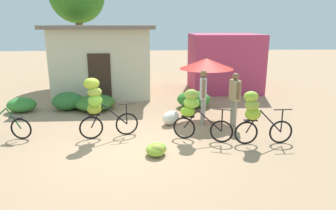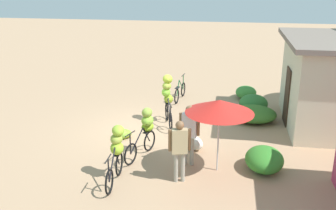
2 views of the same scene
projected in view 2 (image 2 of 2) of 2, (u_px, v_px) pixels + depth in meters
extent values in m
plane|color=tan|center=(146.00, 131.00, 13.61)|extent=(60.00, 60.00, 0.00)
cube|color=#332319|center=(287.00, 96.00, 14.00)|extent=(0.90, 0.06, 2.00)
ellipsoid|color=#3A8535|center=(246.00, 92.00, 16.94)|extent=(1.05, 0.87, 0.53)
ellipsoid|color=#306E30|center=(253.00, 103.00, 15.38)|extent=(1.13, 1.10, 0.66)
ellipsoid|color=#3B7129|center=(253.00, 114.00, 14.44)|extent=(1.49, 1.66, 0.53)
ellipsoid|color=#327F29|center=(264.00, 159.00, 10.88)|extent=(1.29, 1.04, 0.63)
cylinder|color=beige|center=(218.00, 137.00, 10.64)|extent=(0.04, 0.04, 1.96)
cone|color=red|center=(220.00, 106.00, 10.36)|extent=(1.82, 1.82, 0.35)
torus|color=black|center=(183.00, 89.00, 17.23)|extent=(0.62, 0.14, 0.62)
torus|color=black|center=(177.00, 96.00, 16.29)|extent=(0.62, 0.14, 0.62)
cylinder|color=#19592D|center=(178.00, 88.00, 16.36)|extent=(0.40, 0.09, 0.61)
cylinder|color=#19592D|center=(181.00, 85.00, 16.83)|extent=(0.70, 0.13, 0.62)
cylinder|color=black|center=(183.00, 75.00, 17.02)|extent=(0.50, 0.10, 0.03)
cylinder|color=#19592D|center=(183.00, 82.00, 17.13)|extent=(0.04, 0.04, 0.64)
cube|color=black|center=(177.00, 88.00, 16.27)|extent=(0.38, 0.19, 0.02)
torus|color=black|center=(171.00, 122.00, 13.51)|extent=(0.65, 0.23, 0.66)
torus|color=black|center=(167.00, 112.00, 14.46)|extent=(0.65, 0.23, 0.66)
cylinder|color=black|center=(167.00, 105.00, 14.19)|extent=(0.38, 0.14, 0.65)
cylinder|color=black|center=(169.00, 110.00, 13.72)|extent=(0.67, 0.23, 0.66)
cylinder|color=black|center=(171.00, 105.00, 13.32)|extent=(0.49, 0.17, 0.03)
cylinder|color=black|center=(171.00, 113.00, 13.41)|extent=(0.04, 0.04, 0.60)
cube|color=black|center=(167.00, 103.00, 14.25)|extent=(0.38, 0.23, 0.02)
ellipsoid|color=#88A229|center=(169.00, 99.00, 14.18)|extent=(0.48, 0.43, 0.32)
ellipsoid|color=#82C536|center=(166.00, 92.00, 14.06)|extent=(0.42, 0.35, 0.32)
ellipsoid|color=#90A337|center=(167.00, 86.00, 13.99)|extent=(0.46, 0.40, 0.27)
ellipsoid|color=#9BB52E|center=(168.00, 79.00, 13.98)|extent=(0.51, 0.46, 0.31)
torus|color=black|center=(131.00, 154.00, 11.18)|extent=(0.62, 0.26, 0.64)
torus|color=black|center=(150.00, 141.00, 12.05)|extent=(0.62, 0.26, 0.64)
cylinder|color=black|center=(146.00, 135.00, 11.81)|extent=(0.38, 0.16, 0.57)
cylinder|color=black|center=(137.00, 141.00, 11.38)|extent=(0.67, 0.27, 0.58)
cylinder|color=black|center=(130.00, 134.00, 10.98)|extent=(0.48, 0.19, 0.03)
cylinder|color=black|center=(130.00, 144.00, 11.08)|extent=(0.04, 0.04, 0.62)
cube|color=black|center=(148.00, 131.00, 11.85)|extent=(0.39, 0.25, 0.02)
ellipsoid|color=#86B524|center=(148.00, 127.00, 11.82)|extent=(0.52, 0.49, 0.27)
ellipsoid|color=#89BC39|center=(147.00, 121.00, 11.64)|extent=(0.47, 0.40, 0.32)
ellipsoid|color=#8AA83B|center=(147.00, 113.00, 11.57)|extent=(0.39, 0.32, 0.29)
torus|color=black|center=(109.00, 182.00, 9.72)|extent=(0.65, 0.06, 0.64)
torus|color=black|center=(119.00, 164.00, 10.62)|extent=(0.65, 0.06, 0.64)
cylinder|color=black|center=(117.00, 156.00, 10.36)|extent=(0.37, 0.04, 0.64)
cylinder|color=black|center=(112.00, 165.00, 9.91)|extent=(0.65, 0.05, 0.65)
cylinder|color=black|center=(108.00, 159.00, 9.52)|extent=(0.50, 0.04, 0.03)
cylinder|color=black|center=(109.00, 170.00, 9.62)|extent=(0.04, 0.04, 0.63)
cube|color=black|center=(118.00, 153.00, 10.41)|extent=(0.36, 0.15, 0.02)
ellipsoid|color=#93BA2C|center=(117.00, 148.00, 10.30)|extent=(0.49, 0.42, 0.34)
ellipsoid|color=#95A83B|center=(117.00, 139.00, 10.27)|extent=(0.41, 0.34, 0.28)
ellipsoid|color=#99C035|center=(118.00, 131.00, 10.22)|extent=(0.46, 0.41, 0.28)
ellipsoid|color=#8FB734|center=(122.00, 133.00, 13.05)|extent=(0.61, 0.65, 0.28)
ellipsoid|color=#959E35|center=(120.00, 133.00, 13.01)|extent=(0.42, 0.36, 0.31)
ellipsoid|color=olive|center=(125.00, 134.00, 13.04)|extent=(0.42, 0.48, 0.28)
ellipsoid|color=#83B837|center=(123.00, 134.00, 12.96)|extent=(0.47, 0.42, 0.30)
ellipsoid|color=silver|center=(193.00, 143.00, 12.16)|extent=(0.77, 0.82, 0.44)
cylinder|color=gray|center=(183.00, 167.00, 10.27)|extent=(0.11, 0.11, 0.82)
cylinder|color=gray|center=(176.00, 167.00, 10.26)|extent=(0.11, 0.11, 0.82)
cube|color=tan|center=(180.00, 141.00, 10.03)|extent=(0.29, 0.44, 0.65)
cylinder|color=brown|center=(189.00, 140.00, 10.04)|extent=(0.08, 0.08, 0.58)
cylinder|color=brown|center=(170.00, 140.00, 10.00)|extent=(0.08, 0.08, 0.58)
sphere|color=brown|center=(180.00, 125.00, 9.89)|extent=(0.22, 0.22, 0.22)
cylinder|color=gray|center=(186.00, 150.00, 11.18)|extent=(0.11, 0.11, 0.85)
cylinder|color=gray|center=(192.00, 151.00, 11.13)|extent=(0.11, 0.11, 0.85)
cube|color=silver|center=(189.00, 125.00, 10.90)|extent=(0.25, 0.42, 0.67)
cylinder|color=brown|center=(181.00, 123.00, 10.96)|extent=(0.08, 0.08, 0.61)
cylinder|color=brown|center=(198.00, 125.00, 10.83)|extent=(0.08, 0.08, 0.61)
sphere|color=brown|center=(190.00, 110.00, 10.76)|extent=(0.23, 0.23, 0.23)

